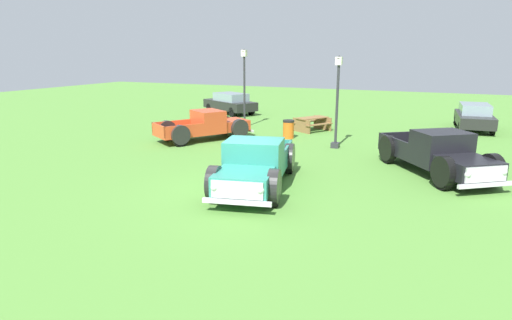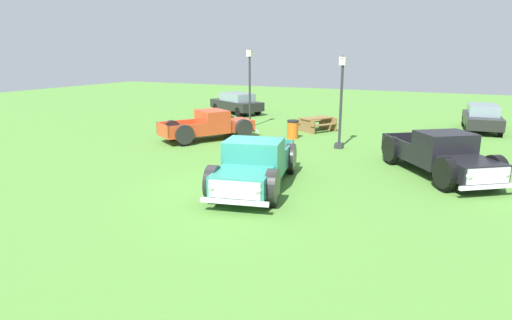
{
  "view_description": "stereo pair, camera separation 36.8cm",
  "coord_description": "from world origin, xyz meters",
  "px_view_note": "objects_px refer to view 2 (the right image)",
  "views": [
    {
      "loc": [
        6.01,
        -11.92,
        4.36
      ],
      "look_at": [
        0.29,
        0.72,
        0.9
      ],
      "focal_mm": 30.5,
      "sensor_mm": 36.0,
      "label": 1
    },
    {
      "loc": [
        6.35,
        -11.76,
        4.36
      ],
      "look_at": [
        0.29,
        0.72,
        0.9
      ],
      "focal_mm": 30.5,
      "sensor_mm": 36.0,
      "label": 2
    }
  ],
  "objects_px": {
    "sedan_distant_b": "(482,117)",
    "lamp_post_near": "(341,101)",
    "lamp_post_far": "(250,87)",
    "picnic_table": "(317,122)",
    "pickup_truck_behind_left": "(214,125)",
    "trash_can": "(293,129)",
    "sedan_distant_a": "(237,103)",
    "pickup_truck_foreground": "(253,166)",
    "pickup_truck_behind_right": "(444,156)"
  },
  "relations": [
    {
      "from": "pickup_truck_foreground",
      "to": "lamp_post_far",
      "type": "distance_m",
      "value": 12.17
    },
    {
      "from": "lamp_post_far",
      "to": "sedan_distant_b",
      "type": "bearing_deg",
      "value": 20.75
    },
    {
      "from": "sedan_distant_a",
      "to": "lamp_post_far",
      "type": "relative_size",
      "value": 1.05
    },
    {
      "from": "pickup_truck_behind_right",
      "to": "trash_can",
      "type": "relative_size",
      "value": 5.66
    },
    {
      "from": "pickup_truck_foreground",
      "to": "sedan_distant_b",
      "type": "xyz_separation_m",
      "value": [
        6.83,
        15.41,
        -0.01
      ]
    },
    {
      "from": "pickup_truck_behind_left",
      "to": "lamp_post_far",
      "type": "bearing_deg",
      "value": 89.41
    },
    {
      "from": "lamp_post_far",
      "to": "pickup_truck_behind_left",
      "type": "bearing_deg",
      "value": -90.59
    },
    {
      "from": "pickup_truck_behind_left",
      "to": "picnic_table",
      "type": "bearing_deg",
      "value": 47.96
    },
    {
      "from": "sedan_distant_a",
      "to": "lamp_post_far",
      "type": "bearing_deg",
      "value": -54.19
    },
    {
      "from": "pickup_truck_behind_left",
      "to": "sedan_distant_a",
      "type": "relative_size",
      "value": 1.06
    },
    {
      "from": "lamp_post_far",
      "to": "picnic_table",
      "type": "distance_m",
      "value": 4.46
    },
    {
      "from": "pickup_truck_behind_left",
      "to": "sedan_distant_a",
      "type": "distance_m",
      "value": 9.58
    },
    {
      "from": "pickup_truck_behind_left",
      "to": "pickup_truck_behind_right",
      "type": "xyz_separation_m",
      "value": [
        11.02,
        -2.5,
        0.06
      ]
    },
    {
      "from": "pickup_truck_behind_left",
      "to": "lamp_post_near",
      "type": "xyz_separation_m",
      "value": [
        6.39,
        0.64,
        1.5
      ]
    },
    {
      "from": "sedan_distant_a",
      "to": "picnic_table",
      "type": "distance_m",
      "value": 8.75
    },
    {
      "from": "pickup_truck_foreground",
      "to": "pickup_truck_behind_left",
      "type": "xyz_separation_m",
      "value": [
        -5.56,
        6.7,
        -0.07
      ]
    },
    {
      "from": "trash_can",
      "to": "pickup_truck_behind_right",
      "type": "bearing_deg",
      "value": -30.76
    },
    {
      "from": "pickup_truck_behind_right",
      "to": "lamp_post_near",
      "type": "relative_size",
      "value": 1.28
    },
    {
      "from": "pickup_truck_behind_right",
      "to": "picnic_table",
      "type": "distance_m",
      "value": 9.88
    },
    {
      "from": "lamp_post_near",
      "to": "picnic_table",
      "type": "xyz_separation_m",
      "value": [
        -2.33,
        3.86,
        -1.72
      ]
    },
    {
      "from": "lamp_post_near",
      "to": "picnic_table",
      "type": "bearing_deg",
      "value": 121.09
    },
    {
      "from": "lamp_post_far",
      "to": "trash_can",
      "type": "relative_size",
      "value": 4.77
    },
    {
      "from": "pickup_truck_behind_left",
      "to": "sedan_distant_b",
      "type": "distance_m",
      "value": 15.15
    },
    {
      "from": "lamp_post_far",
      "to": "pickup_truck_foreground",
      "type": "bearing_deg",
      "value": -62.78
    },
    {
      "from": "pickup_truck_behind_right",
      "to": "trash_can",
      "type": "distance_m",
      "value": 8.65
    },
    {
      "from": "pickup_truck_foreground",
      "to": "trash_can",
      "type": "height_order",
      "value": "pickup_truck_foreground"
    },
    {
      "from": "pickup_truck_foreground",
      "to": "sedan_distant_a",
      "type": "relative_size",
      "value": 1.18
    },
    {
      "from": "sedan_distant_a",
      "to": "lamp_post_near",
      "type": "xyz_separation_m",
      "value": [
        9.87,
        -8.28,
        1.43
      ]
    },
    {
      "from": "pickup_truck_behind_left",
      "to": "trash_can",
      "type": "distance_m",
      "value": 4.07
    },
    {
      "from": "sedan_distant_a",
      "to": "trash_can",
      "type": "xyz_separation_m",
      "value": [
        7.07,
        -7.0,
        -0.3
      ]
    },
    {
      "from": "picnic_table",
      "to": "lamp_post_far",
      "type": "bearing_deg",
      "value": -173.39
    },
    {
      "from": "pickup_truck_behind_left",
      "to": "picnic_table",
      "type": "height_order",
      "value": "pickup_truck_behind_left"
    },
    {
      "from": "pickup_truck_foreground",
      "to": "sedan_distant_a",
      "type": "height_order",
      "value": "pickup_truck_foreground"
    },
    {
      "from": "sedan_distant_b",
      "to": "picnic_table",
      "type": "xyz_separation_m",
      "value": [
        -8.33,
        -4.21,
        -0.28
      ]
    },
    {
      "from": "pickup_truck_behind_right",
      "to": "sedan_distant_a",
      "type": "relative_size",
      "value": 1.13
    },
    {
      "from": "pickup_truck_foreground",
      "to": "lamp_post_near",
      "type": "xyz_separation_m",
      "value": [
        0.82,
        7.34,
        1.43
      ]
    },
    {
      "from": "sedan_distant_a",
      "to": "lamp_post_near",
      "type": "relative_size",
      "value": 1.13
    },
    {
      "from": "pickup_truck_foreground",
      "to": "sedan_distant_b",
      "type": "distance_m",
      "value": 16.85
    },
    {
      "from": "lamp_post_far",
      "to": "trash_can",
      "type": "height_order",
      "value": "lamp_post_far"
    },
    {
      "from": "pickup_truck_behind_left",
      "to": "trash_can",
      "type": "xyz_separation_m",
      "value": [
        3.59,
        1.92,
        -0.23
      ]
    },
    {
      "from": "sedan_distant_a",
      "to": "trash_can",
      "type": "relative_size",
      "value": 5.01
    },
    {
      "from": "sedan_distant_a",
      "to": "picnic_table",
      "type": "xyz_separation_m",
      "value": [
        7.55,
        -4.42,
        -0.28
      ]
    },
    {
      "from": "picnic_table",
      "to": "trash_can",
      "type": "xyz_separation_m",
      "value": [
        -0.47,
        -2.58,
        -0.01
      ]
    },
    {
      "from": "sedan_distant_b",
      "to": "picnic_table",
      "type": "bearing_deg",
      "value": -153.17
    },
    {
      "from": "lamp_post_far",
      "to": "lamp_post_near",
      "type": "bearing_deg",
      "value": -28.14
    },
    {
      "from": "pickup_truck_foreground",
      "to": "trash_can",
      "type": "relative_size",
      "value": 5.93
    },
    {
      "from": "sedan_distant_b",
      "to": "lamp_post_near",
      "type": "height_order",
      "value": "lamp_post_near"
    },
    {
      "from": "pickup_truck_foreground",
      "to": "picnic_table",
      "type": "relative_size",
      "value": 2.45
    },
    {
      "from": "sedan_distant_b",
      "to": "lamp_post_far",
      "type": "height_order",
      "value": "lamp_post_far"
    },
    {
      "from": "lamp_post_near",
      "to": "trash_can",
      "type": "relative_size",
      "value": 4.44
    }
  ]
}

